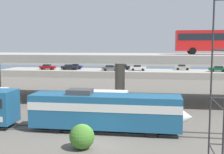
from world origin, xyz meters
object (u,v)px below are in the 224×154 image
object	(u,v)px
transit_bus_on_overpass	(219,40)
service_truck_east	(101,102)
parked_car_3	(70,67)
parked_car_7	(48,67)
parked_car_4	(74,66)
train_locomotive	(112,110)
parked_car_2	(110,68)
parked_car_0	(123,67)
parked_car_6	(138,68)
parked_car_1	(218,69)
parked_car_5	(182,67)

from	to	relation	value
transit_bus_on_overpass	service_truck_east	bearing A→B (deg)	31.40
service_truck_east	parked_car_3	world-z (taller)	parked_car_3
parked_car_3	parked_car_7	size ratio (longest dim) A/B	1.08
parked_car_3	parked_car_4	distance (m)	2.42
train_locomotive	parked_car_2	world-z (taller)	train_locomotive
transit_bus_on_overpass	parked_car_4	distance (m)	48.63
parked_car_2	parked_car_3	bearing A→B (deg)	173.22
parked_car_0	parked_car_4	world-z (taller)	same
parked_car_4	parked_car_6	bearing A→B (deg)	173.60
transit_bus_on_overpass	service_truck_east	distance (m)	19.47
parked_car_4	transit_bus_on_overpass	bearing A→B (deg)	130.97
service_truck_east	parked_car_0	distance (m)	46.32
train_locomotive	parked_car_2	distance (m)	48.89
transit_bus_on_overpass	parked_car_3	bearing A→B (deg)	-46.51
parked_car_4	parked_car_7	xyz separation A→B (m)	(-6.94, -2.79, -0.00)
parked_car_3	train_locomotive	bearing A→B (deg)	-68.76
parked_car_0	parked_car_1	xyz separation A→B (m)	(24.99, -2.98, -0.00)
transit_bus_on_overpass	service_truck_east	world-z (taller)	transit_bus_on_overpass
parked_car_1	parked_car_7	bearing A→B (deg)	0.44
parked_car_3	parked_car_6	xyz separation A→B (m)	(18.93, 0.27, -0.00)
service_truck_east	parked_car_0	bearing A→B (deg)	-86.85
parked_car_1	parked_car_4	size ratio (longest dim) A/B	0.97
transit_bus_on_overpass	parked_car_3	size ratio (longest dim) A/B	2.62
parked_car_5	parked_car_6	world-z (taller)	same
transit_bus_on_overpass	parked_car_5	size ratio (longest dim) A/B	2.93
transit_bus_on_overpass	parked_car_7	xyz separation A→B (m)	(-38.52, 33.58, -6.72)
train_locomotive	parked_car_5	xyz separation A→B (m)	(11.59, 53.59, 0.34)
parked_car_2	parked_car_4	bearing A→B (deg)	161.37
train_locomotive	parked_car_5	world-z (taller)	train_locomotive
train_locomotive	service_truck_east	world-z (taller)	train_locomotive
transit_bus_on_overpass	parked_car_1	world-z (taller)	transit_bus_on_overpass
transit_bus_on_overpass	parked_car_5	distance (m)	38.58
parked_car_1	parked_car_4	xyz separation A→B (m)	(-38.73, 2.44, -0.00)
parked_car_3	parked_car_0	bearing A→B (deg)	11.15
train_locomotive	parked_car_6	bearing A→B (deg)	90.44
parked_car_5	service_truck_east	bearing A→B (deg)	-106.37
train_locomotive	parked_car_7	world-z (taller)	train_locomotive
parked_car_5	parked_car_7	xyz separation A→B (m)	(-37.12, -4.38, 0.00)
train_locomotive	parked_car_6	size ratio (longest dim) A/B	3.70
train_locomotive	parked_car_4	world-z (taller)	train_locomotive
transit_bus_on_overpass	parked_car_2	distance (m)	39.19
parked_car_0	parked_car_6	bearing A→B (deg)	149.96
service_truck_east	parked_car_4	world-z (taller)	parked_car_4
train_locomotive	parked_car_3	bearing A→B (deg)	111.24
service_truck_east	parked_car_7	world-z (taller)	parked_car_7
parked_car_2	parked_car_4	size ratio (longest dim) A/B	1.02
parked_car_6	parked_car_0	bearing A→B (deg)	149.96
transit_bus_on_overpass	parked_car_7	world-z (taller)	transit_bus_on_overpass
service_truck_east	parked_car_3	bearing A→B (deg)	-68.59
parked_car_0	parked_car_6	size ratio (longest dim) A/B	1.08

